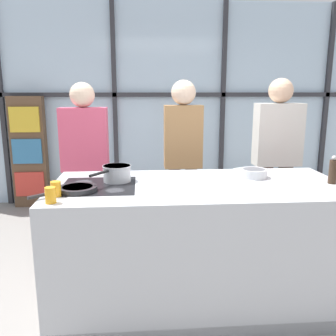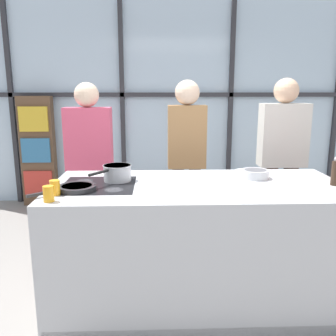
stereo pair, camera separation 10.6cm
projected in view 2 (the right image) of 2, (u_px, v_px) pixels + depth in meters
name	position (u px, v px, depth m)	size (l,w,h in m)	color
ground_plane	(196.00, 300.00, 2.77)	(18.00, 18.00, 0.00)	gray
back_window_wall	(177.00, 104.00, 5.07)	(6.40, 0.10, 2.80)	silver
bookshelf	(38.00, 151.00, 4.96)	(0.46, 0.19, 1.53)	brown
demo_island	(197.00, 244.00, 2.67)	(2.12, 0.96, 0.93)	#B7BABF
spectator_far_left	(90.00, 158.00, 3.48)	(0.44, 0.23, 1.67)	#232838
spectator_center_left	(187.00, 153.00, 3.50)	(0.37, 0.24, 1.70)	#47382D
spectator_center_right	(282.00, 155.00, 3.54)	(0.46, 0.24, 1.71)	#47382D
frying_pan	(76.00, 188.00, 2.41)	(0.40, 0.36, 0.04)	#232326
saucepan	(117.00, 172.00, 2.65)	(0.28, 0.34, 0.12)	silver
white_plate	(248.00, 172.00, 2.93)	(0.23, 0.23, 0.01)	white
mixing_bowl	(255.00, 174.00, 2.74)	(0.21, 0.21, 0.07)	silver
pepper_grinder	(335.00, 172.00, 2.52)	(0.06, 0.06, 0.21)	#332319
juice_glass_near	(49.00, 194.00, 2.15)	(0.07, 0.07, 0.10)	orange
juice_glass_far	(55.00, 188.00, 2.29)	(0.07, 0.07, 0.10)	orange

